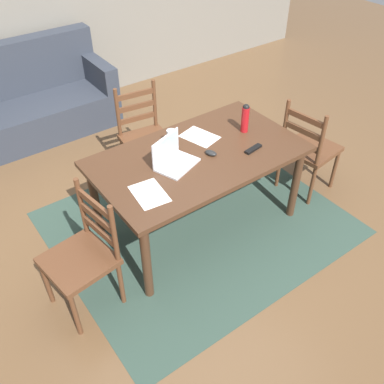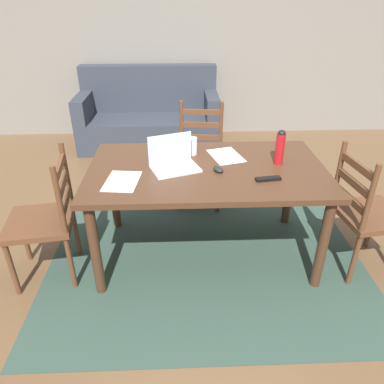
{
  "view_description": "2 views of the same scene",
  "coord_description": "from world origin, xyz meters",
  "px_view_note": "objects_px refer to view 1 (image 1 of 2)",
  "views": [
    {
      "loc": [
        -1.7,
        -2.24,
        2.69
      ],
      "look_at": [
        -0.12,
        -0.07,
        0.47
      ],
      "focal_mm": 40.17,
      "sensor_mm": 36.0,
      "label": 1
    },
    {
      "loc": [
        -0.2,
        -2.31,
        1.86
      ],
      "look_at": [
        -0.11,
        -0.09,
        0.61
      ],
      "focal_mm": 33.71,
      "sensor_mm": 36.0,
      "label": 2
    }
  ],
  "objects_px": {
    "chair_right_near": "(309,149)",
    "couch": "(31,103)",
    "laptop": "(172,157)",
    "tv_remote": "(253,149)",
    "chair_left_near": "(83,257)",
    "drinking_glass": "(171,137)",
    "water_bottle": "(245,117)",
    "computer_mouse": "(211,153)",
    "chair_far_head": "(145,138)",
    "dining_table": "(198,163)"
  },
  "relations": [
    {
      "from": "chair_right_near",
      "to": "couch",
      "type": "bearing_deg",
      "value": 123.32
    },
    {
      "from": "laptop",
      "to": "tv_remote",
      "type": "bearing_deg",
      "value": -19.82
    },
    {
      "from": "chair_left_near",
      "to": "drinking_glass",
      "type": "relative_size",
      "value": 7.15
    },
    {
      "from": "chair_right_near",
      "to": "tv_remote",
      "type": "relative_size",
      "value": 5.59
    },
    {
      "from": "chair_left_near",
      "to": "laptop",
      "type": "height_order",
      "value": "laptop"
    },
    {
      "from": "chair_left_near",
      "to": "water_bottle",
      "type": "distance_m",
      "value": 1.72
    },
    {
      "from": "drinking_glass",
      "to": "computer_mouse",
      "type": "bearing_deg",
      "value": -61.06
    },
    {
      "from": "chair_far_head",
      "to": "tv_remote",
      "type": "relative_size",
      "value": 5.59
    },
    {
      "from": "chair_right_near",
      "to": "computer_mouse",
      "type": "height_order",
      "value": "chair_right_near"
    },
    {
      "from": "chair_far_head",
      "to": "couch",
      "type": "height_order",
      "value": "couch"
    },
    {
      "from": "drinking_glass",
      "to": "dining_table",
      "type": "bearing_deg",
      "value": -68.53
    },
    {
      "from": "computer_mouse",
      "to": "couch",
      "type": "bearing_deg",
      "value": 84.53
    },
    {
      "from": "chair_far_head",
      "to": "chair_left_near",
      "type": "bearing_deg",
      "value": -137.37
    },
    {
      "from": "dining_table",
      "to": "chair_left_near",
      "type": "relative_size",
      "value": 1.77
    },
    {
      "from": "chair_left_near",
      "to": "couch",
      "type": "height_order",
      "value": "couch"
    },
    {
      "from": "chair_left_near",
      "to": "chair_far_head",
      "type": "relative_size",
      "value": 1.0
    },
    {
      "from": "laptop",
      "to": "dining_table",
      "type": "bearing_deg",
      "value": -3.37
    },
    {
      "from": "dining_table",
      "to": "water_bottle",
      "type": "relative_size",
      "value": 6.62
    },
    {
      "from": "couch",
      "to": "tv_remote",
      "type": "height_order",
      "value": "couch"
    },
    {
      "from": "dining_table",
      "to": "chair_left_near",
      "type": "bearing_deg",
      "value": -170.53
    },
    {
      "from": "couch",
      "to": "water_bottle",
      "type": "xyz_separation_m",
      "value": [
        1.1,
        -2.36,
        0.53
      ]
    },
    {
      "from": "laptop",
      "to": "computer_mouse",
      "type": "height_order",
      "value": "laptop"
    },
    {
      "from": "dining_table",
      "to": "chair_far_head",
      "type": "height_order",
      "value": "chair_far_head"
    },
    {
      "from": "dining_table",
      "to": "chair_left_near",
      "type": "distance_m",
      "value": 1.16
    },
    {
      "from": "chair_left_near",
      "to": "tv_remote",
      "type": "relative_size",
      "value": 5.59
    },
    {
      "from": "dining_table",
      "to": "chair_left_near",
      "type": "xyz_separation_m",
      "value": [
        -1.13,
        -0.19,
        -0.21
      ]
    },
    {
      "from": "dining_table",
      "to": "laptop",
      "type": "bearing_deg",
      "value": 176.63
    },
    {
      "from": "laptop",
      "to": "water_bottle",
      "type": "height_order",
      "value": "water_bottle"
    },
    {
      "from": "chair_right_near",
      "to": "drinking_glass",
      "type": "height_order",
      "value": "chair_right_near"
    },
    {
      "from": "chair_left_near",
      "to": "couch",
      "type": "bearing_deg",
      "value": 78.06
    },
    {
      "from": "couch",
      "to": "tv_remote",
      "type": "distance_m",
      "value": 2.82
    },
    {
      "from": "chair_left_near",
      "to": "chair_right_near",
      "type": "distance_m",
      "value": 2.26
    },
    {
      "from": "dining_table",
      "to": "drinking_glass",
      "type": "bearing_deg",
      "value": 111.47
    },
    {
      "from": "laptop",
      "to": "computer_mouse",
      "type": "bearing_deg",
      "value": -14.07
    },
    {
      "from": "tv_remote",
      "to": "laptop",
      "type": "bearing_deg",
      "value": 62.17
    },
    {
      "from": "couch",
      "to": "drinking_glass",
      "type": "distance_m",
      "value": 2.27
    },
    {
      "from": "chair_far_head",
      "to": "water_bottle",
      "type": "bearing_deg",
      "value": -57.47
    },
    {
      "from": "computer_mouse",
      "to": "laptop",
      "type": "bearing_deg",
      "value": 145.59
    },
    {
      "from": "dining_table",
      "to": "water_bottle",
      "type": "distance_m",
      "value": 0.57
    },
    {
      "from": "chair_left_near",
      "to": "computer_mouse",
      "type": "xyz_separation_m",
      "value": [
        1.21,
        0.12,
        0.31
      ]
    },
    {
      "from": "water_bottle",
      "to": "laptop",
      "type": "bearing_deg",
      "value": -177.55
    },
    {
      "from": "chair_right_near",
      "to": "chair_far_head",
      "type": "xyz_separation_m",
      "value": [
        -1.13,
        1.06,
        0.0
      ]
    },
    {
      "from": "dining_table",
      "to": "tv_remote",
      "type": "bearing_deg",
      "value": -28.61
    },
    {
      "from": "chair_left_near",
      "to": "laptop",
      "type": "relative_size",
      "value": 2.53
    },
    {
      "from": "couch",
      "to": "tv_remote",
      "type": "xyz_separation_m",
      "value": [
        0.97,
        -2.62,
        0.41
      ]
    },
    {
      "from": "water_bottle",
      "to": "tv_remote",
      "type": "height_order",
      "value": "water_bottle"
    },
    {
      "from": "chair_right_near",
      "to": "couch",
      "type": "distance_m",
      "value": 3.12
    },
    {
      "from": "chair_left_near",
      "to": "couch",
      "type": "distance_m",
      "value": 2.65
    },
    {
      "from": "chair_right_near",
      "to": "drinking_glass",
      "type": "relative_size",
      "value": 7.15
    },
    {
      "from": "water_bottle",
      "to": "chair_far_head",
      "type": "bearing_deg",
      "value": 122.53
    }
  ]
}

